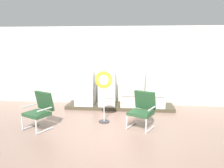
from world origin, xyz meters
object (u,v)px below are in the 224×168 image
armchair_left (40,109)px  sign_stand (104,96)px  refrigerator_0 (85,82)px  refrigerator_2 (131,82)px  armchair_right (142,108)px  refrigerator_1 (107,86)px  refrigerator_3 (155,83)px

armchair_left → sign_stand: size_ratio=0.66×
refrigerator_0 → sign_stand: 1.75m
refrigerator_0 → refrigerator_2: size_ratio=0.96×
refrigerator_2 → armchair_right: refrigerator_2 is taller
refrigerator_1 → refrigerator_3: 1.70m
refrigerator_3 → armchair_left: bearing=-146.6°
refrigerator_1 → refrigerator_2: (0.84, 0.01, 0.16)m
refrigerator_0 → armchair_left: bearing=-110.3°
refrigerator_0 → refrigerator_2: refrigerator_2 is taller
armchair_right → refrigerator_2: bearing=101.5°
refrigerator_3 → armchair_right: 1.92m
refrigerator_3 → refrigerator_1: bearing=-179.0°
refrigerator_2 → sign_stand: 1.69m
armchair_left → armchair_right: size_ratio=1.00×
refrigerator_2 → sign_stand: refrigerator_2 is taller
refrigerator_1 → armchair_left: bearing=-127.0°
refrigerator_1 → armchair_left: (-1.62, -2.15, -0.28)m
refrigerator_0 → armchair_right: refrigerator_0 is taller
refrigerator_3 → sign_stand: 2.22m
refrigerator_0 → sign_stand: refrigerator_0 is taller
refrigerator_2 → armchair_right: (0.36, -1.79, -0.44)m
refrigerator_1 → sign_stand: (0.08, -1.48, -0.02)m
refrigerator_1 → refrigerator_2: bearing=0.8°
armchair_left → sign_stand: 1.85m
refrigerator_3 → armchair_left: 3.99m
refrigerator_0 → refrigerator_1: (0.82, -0.01, -0.12)m
refrigerator_0 → refrigerator_1: 0.83m
refrigerator_0 → armchair_left: size_ratio=1.55×
refrigerator_1 → armchair_left: refrigerator_1 is taller
refrigerator_1 → refrigerator_3: (1.69, 0.03, 0.15)m
armchair_left → sign_stand: sign_stand is taller
armchair_right → sign_stand: sign_stand is taller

